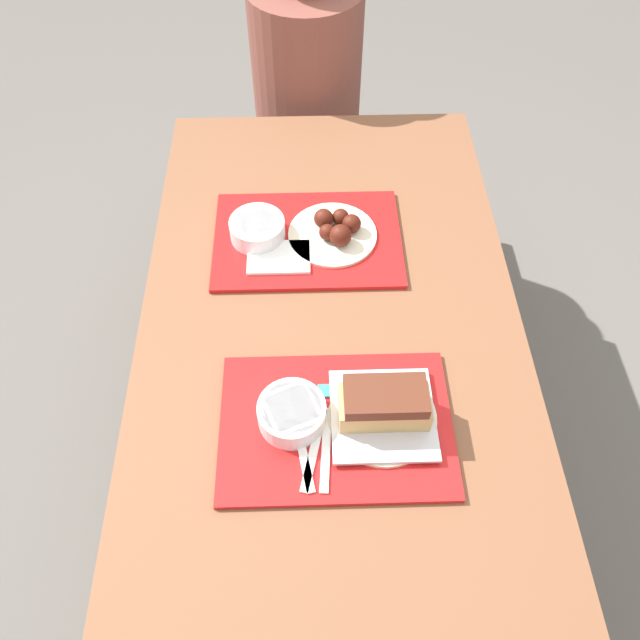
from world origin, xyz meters
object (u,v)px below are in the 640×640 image
at_px(bowl_coleslaw_near, 292,413).
at_px(wings_plate_far, 335,230).
at_px(tray_far, 307,239).
at_px(person_seated_across, 307,67).
at_px(tray_near, 335,425).
at_px(bowl_coleslaw_far, 257,228).
at_px(brisket_sandwich_plate, 384,408).

relative_size(bowl_coleslaw_near, wings_plate_far, 0.62).
relative_size(tray_far, person_seated_across, 0.61).
bearing_deg(person_seated_across, bowl_coleslaw_near, -92.20).
xyz_separation_m(tray_near, bowl_coleslaw_near, (-0.08, 0.01, 0.03)).
bearing_deg(wings_plate_far, bowl_coleslaw_near, -101.88).
bearing_deg(bowl_coleslaw_near, wings_plate_far, 78.12).
bearing_deg(wings_plate_far, tray_far, -176.14).
relative_size(bowl_coleslaw_far, person_seated_across, 0.18).
bearing_deg(tray_near, person_seated_across, 91.70).
bearing_deg(bowl_coleslaw_far, tray_far, -3.22).
distance_m(tray_near, wings_plate_far, 0.50).
height_order(tray_near, bowl_coleslaw_near, bowl_coleslaw_near).
distance_m(tray_far, wings_plate_far, 0.07).
height_order(tray_near, brisket_sandwich_plate, brisket_sandwich_plate).
xyz_separation_m(tray_far, wings_plate_far, (0.07, 0.00, 0.03)).
relative_size(bowl_coleslaw_near, brisket_sandwich_plate, 0.62).
distance_m(tray_near, person_seated_across, 1.21).
height_order(bowl_coleslaw_near, person_seated_across, person_seated_across).
bearing_deg(bowl_coleslaw_far, wings_plate_far, -0.68).
height_order(tray_far, bowl_coleslaw_far, bowl_coleslaw_far).
relative_size(bowl_coleslaw_near, bowl_coleslaw_far, 1.00).
bearing_deg(person_seated_across, brisket_sandwich_plate, -83.96).
xyz_separation_m(tray_near, wings_plate_far, (0.02, 0.50, 0.03)).
xyz_separation_m(tray_far, brisket_sandwich_plate, (0.14, -0.48, 0.04)).
xyz_separation_m(bowl_coleslaw_far, wings_plate_far, (0.18, -0.00, -0.01)).
height_order(tray_near, tray_far, same).
bearing_deg(brisket_sandwich_plate, tray_near, -173.46).
distance_m(brisket_sandwich_plate, bowl_coleslaw_far, 0.55).
bearing_deg(person_seated_across, tray_near, -88.30).
height_order(brisket_sandwich_plate, bowl_coleslaw_far, brisket_sandwich_plate).
xyz_separation_m(brisket_sandwich_plate, wings_plate_far, (-0.07, 0.49, -0.02)).
xyz_separation_m(tray_near, bowl_coleslaw_far, (-0.16, 0.50, 0.03)).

